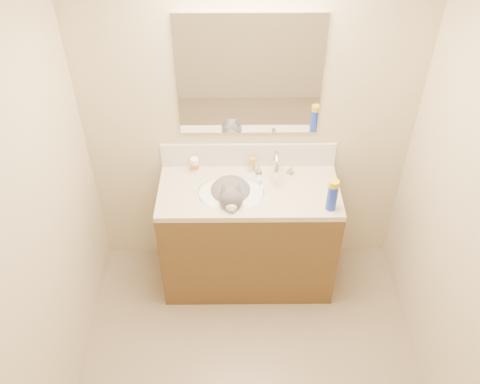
{
  "coord_description": "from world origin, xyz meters",
  "views": [
    {
      "loc": [
        -0.08,
        -1.6,
        3.0
      ],
      "look_at": [
        -0.06,
        0.92,
        0.88
      ],
      "focal_mm": 38.0,
      "sensor_mm": 36.0,
      "label": 1
    }
  ],
  "objects_px": {
    "faucet": "(276,166)",
    "cat": "(231,196)",
    "vanity_cabinet": "(248,238)",
    "silver_jar": "(251,167)",
    "basin": "(231,200)",
    "pill_bottle": "(195,165)",
    "spray_can": "(332,197)",
    "amber_bottle": "(252,164)"
  },
  "relations": [
    {
      "from": "vanity_cabinet",
      "to": "silver_jar",
      "type": "relative_size",
      "value": 21.29
    },
    {
      "from": "vanity_cabinet",
      "to": "spray_can",
      "type": "xyz_separation_m",
      "value": [
        0.51,
        -0.19,
        0.54
      ]
    },
    {
      "from": "cat",
      "to": "silver_jar",
      "type": "xyz_separation_m",
      "value": [
        0.14,
        0.24,
        0.06
      ]
    },
    {
      "from": "vanity_cabinet",
      "to": "amber_bottle",
      "type": "relative_size",
      "value": 12.45
    },
    {
      "from": "cat",
      "to": "pill_bottle",
      "type": "bearing_deg",
      "value": 134.68
    },
    {
      "from": "basin",
      "to": "spray_can",
      "type": "bearing_deg",
      "value": -14.26
    },
    {
      "from": "amber_bottle",
      "to": "spray_can",
      "type": "height_order",
      "value": "spray_can"
    },
    {
      "from": "cat",
      "to": "pill_bottle",
      "type": "relative_size",
      "value": 3.94
    },
    {
      "from": "cat",
      "to": "spray_can",
      "type": "distance_m",
      "value": 0.66
    },
    {
      "from": "vanity_cabinet",
      "to": "basin",
      "type": "height_order",
      "value": "basin"
    },
    {
      "from": "basin",
      "to": "pill_bottle",
      "type": "distance_m",
      "value": 0.36
    },
    {
      "from": "pill_bottle",
      "to": "spray_can",
      "type": "distance_m",
      "value": 0.96
    },
    {
      "from": "faucet",
      "to": "basin",
      "type": "bearing_deg",
      "value": -150.88
    },
    {
      "from": "spray_can",
      "to": "pill_bottle",
      "type": "bearing_deg",
      "value": 155.95
    },
    {
      "from": "cat",
      "to": "amber_bottle",
      "type": "bearing_deg",
      "value": 56.87
    },
    {
      "from": "vanity_cabinet",
      "to": "amber_bottle",
      "type": "bearing_deg",
      "value": 82.6
    },
    {
      "from": "pill_bottle",
      "to": "amber_bottle",
      "type": "distance_m",
      "value": 0.4
    },
    {
      "from": "faucet",
      "to": "spray_can",
      "type": "distance_m",
      "value": 0.46
    },
    {
      "from": "vanity_cabinet",
      "to": "pill_bottle",
      "type": "distance_m",
      "value": 0.65
    },
    {
      "from": "spray_can",
      "to": "basin",
      "type": "bearing_deg",
      "value": 165.74
    },
    {
      "from": "vanity_cabinet",
      "to": "faucet",
      "type": "distance_m",
      "value": 0.58
    },
    {
      "from": "vanity_cabinet",
      "to": "faucet",
      "type": "bearing_deg",
      "value": 37.29
    },
    {
      "from": "faucet",
      "to": "cat",
      "type": "relative_size",
      "value": 0.67
    },
    {
      "from": "vanity_cabinet",
      "to": "silver_jar",
      "type": "bearing_deg",
      "value": 84.85
    },
    {
      "from": "amber_bottle",
      "to": "cat",
      "type": "bearing_deg",
      "value": -121.0
    },
    {
      "from": "faucet",
      "to": "pill_bottle",
      "type": "distance_m",
      "value": 0.55
    },
    {
      "from": "pill_bottle",
      "to": "spray_can",
      "type": "height_order",
      "value": "spray_can"
    },
    {
      "from": "pill_bottle",
      "to": "amber_bottle",
      "type": "relative_size",
      "value": 1.09
    },
    {
      "from": "cat",
      "to": "amber_bottle",
      "type": "distance_m",
      "value": 0.3
    },
    {
      "from": "basin",
      "to": "faucet",
      "type": "xyz_separation_m",
      "value": [
        0.3,
        0.17,
        0.16
      ]
    },
    {
      "from": "faucet",
      "to": "cat",
      "type": "distance_m",
      "value": 0.36
    },
    {
      "from": "basin",
      "to": "pill_bottle",
      "type": "relative_size",
      "value": 4.26
    },
    {
      "from": "vanity_cabinet",
      "to": "spray_can",
      "type": "relative_size",
      "value": 6.71
    },
    {
      "from": "amber_bottle",
      "to": "silver_jar",
      "type": "bearing_deg",
      "value": -136.19
    },
    {
      "from": "silver_jar",
      "to": "spray_can",
      "type": "relative_size",
      "value": 0.32
    },
    {
      "from": "cat",
      "to": "pill_bottle",
      "type": "distance_m",
      "value": 0.35
    },
    {
      "from": "faucet",
      "to": "pill_bottle",
      "type": "height_order",
      "value": "faucet"
    },
    {
      "from": "basin",
      "to": "pill_bottle",
      "type": "height_order",
      "value": "pill_bottle"
    },
    {
      "from": "pill_bottle",
      "to": "spray_can",
      "type": "xyz_separation_m",
      "value": [
        0.88,
        -0.39,
        0.04
      ]
    },
    {
      "from": "cat",
      "to": "pill_bottle",
      "type": "xyz_separation_m",
      "value": [
        -0.25,
        0.23,
        0.08
      ]
    },
    {
      "from": "amber_bottle",
      "to": "spray_can",
      "type": "relative_size",
      "value": 0.54
    },
    {
      "from": "basin",
      "to": "vanity_cabinet",
      "type": "bearing_deg",
      "value": 14.04
    }
  ]
}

